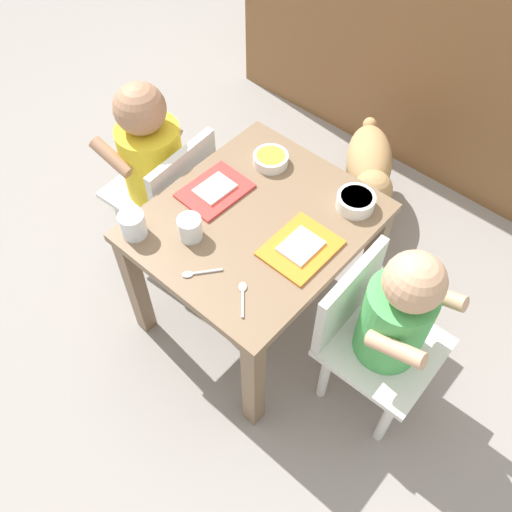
{
  "coord_description": "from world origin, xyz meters",
  "views": [
    {
      "loc": [
        0.63,
        -0.71,
        1.56
      ],
      "look_at": [
        0.0,
        0.0,
        0.3
      ],
      "focal_mm": 38.91,
      "sensor_mm": 36.0,
      "label": 1
    }
  ],
  "objects_px": {
    "dining_table": "(256,239)",
    "seated_child_right": "(391,318)",
    "cereal_bowl_right_side": "(271,159)",
    "water_cup_left": "(133,226)",
    "seated_child_left": "(154,157)",
    "spoon_by_left_tray": "(243,296)",
    "food_tray_right": "(300,248)",
    "spoon_by_right_tray": "(198,273)",
    "veggie_bowl_far": "(356,201)",
    "food_tray_left": "(214,191)",
    "water_cup_right": "(190,229)",
    "dog": "(370,167)"
  },
  "relations": [
    {
      "from": "dining_table",
      "to": "seated_child_right",
      "type": "xyz_separation_m",
      "value": [
        0.42,
        0.02,
        0.02
      ]
    },
    {
      "from": "cereal_bowl_right_side",
      "to": "water_cup_left",
      "type": "bearing_deg",
      "value": -102.28
    },
    {
      "from": "seated_child_left",
      "to": "seated_child_right",
      "type": "relative_size",
      "value": 1.01
    },
    {
      "from": "spoon_by_left_tray",
      "to": "water_cup_left",
      "type": "bearing_deg",
      "value": -172.95
    },
    {
      "from": "food_tray_right",
      "to": "spoon_by_right_tray",
      "type": "xyz_separation_m",
      "value": [
        -0.14,
        -0.22,
        -0.0
      ]
    },
    {
      "from": "cereal_bowl_right_side",
      "to": "veggie_bowl_far",
      "type": "bearing_deg",
      "value": 4.88
    },
    {
      "from": "dining_table",
      "to": "food_tray_left",
      "type": "distance_m",
      "value": 0.17
    },
    {
      "from": "water_cup_right",
      "to": "seated_child_left",
      "type": "bearing_deg",
      "value": 153.93
    },
    {
      "from": "seated_child_right",
      "to": "veggie_bowl_far",
      "type": "distance_m",
      "value": 0.33
    },
    {
      "from": "cereal_bowl_right_side",
      "to": "spoon_by_right_tray",
      "type": "relative_size",
      "value": 1.16
    },
    {
      "from": "seated_child_right",
      "to": "food_tray_left",
      "type": "xyz_separation_m",
      "value": [
        -0.57,
        -0.02,
        0.06
      ]
    },
    {
      "from": "food_tray_left",
      "to": "cereal_bowl_right_side",
      "type": "bearing_deg",
      "value": 77.43
    },
    {
      "from": "water_cup_right",
      "to": "spoon_by_right_tray",
      "type": "height_order",
      "value": "water_cup_right"
    },
    {
      "from": "water_cup_left",
      "to": "cereal_bowl_right_side",
      "type": "xyz_separation_m",
      "value": [
        0.09,
        0.43,
        -0.01
      ]
    },
    {
      "from": "spoon_by_right_tray",
      "to": "seated_child_right",
      "type": "bearing_deg",
      "value": 30.5
    },
    {
      "from": "food_tray_right",
      "to": "cereal_bowl_right_side",
      "type": "relative_size",
      "value": 1.86
    },
    {
      "from": "food_tray_left",
      "to": "spoon_by_left_tray",
      "type": "distance_m",
      "value": 0.35
    },
    {
      "from": "seated_child_right",
      "to": "dog",
      "type": "xyz_separation_m",
      "value": [
        -0.42,
        0.58,
        -0.19
      ]
    },
    {
      "from": "spoon_by_right_tray",
      "to": "cereal_bowl_right_side",
      "type": "bearing_deg",
      "value": 106.11
    },
    {
      "from": "spoon_by_right_tray",
      "to": "veggie_bowl_far",
      "type": "bearing_deg",
      "value": 69.99
    },
    {
      "from": "seated_child_right",
      "to": "water_cup_right",
      "type": "distance_m",
      "value": 0.54
    },
    {
      "from": "dining_table",
      "to": "food_tray_left",
      "type": "xyz_separation_m",
      "value": [
        -0.15,
        -0.0,
        0.09
      ]
    },
    {
      "from": "cereal_bowl_right_side",
      "to": "dining_table",
      "type": "bearing_deg",
      "value": -59.69
    },
    {
      "from": "dog",
      "to": "spoon_by_left_tray",
      "type": "relative_size",
      "value": 4.72
    },
    {
      "from": "food_tray_right",
      "to": "cereal_bowl_right_side",
      "type": "xyz_separation_m",
      "value": [
        -0.26,
        0.19,
        0.01
      ]
    },
    {
      "from": "dining_table",
      "to": "water_cup_right",
      "type": "relative_size",
      "value": 9.41
    },
    {
      "from": "spoon_by_left_tray",
      "to": "seated_child_left",
      "type": "bearing_deg",
      "value": 159.19
    },
    {
      "from": "seated_child_left",
      "to": "water_cup_right",
      "type": "relative_size",
      "value": 10.31
    },
    {
      "from": "dog",
      "to": "veggie_bowl_far",
      "type": "xyz_separation_m",
      "value": [
        0.17,
        -0.39,
        0.27
      ]
    },
    {
      "from": "water_cup_right",
      "to": "dining_table",
      "type": "bearing_deg",
      "value": 60.35
    },
    {
      "from": "cereal_bowl_right_side",
      "to": "veggie_bowl_far",
      "type": "height_order",
      "value": "veggie_bowl_far"
    },
    {
      "from": "dog",
      "to": "food_tray_left",
      "type": "relative_size",
      "value": 2.07
    },
    {
      "from": "dog",
      "to": "spoon_by_right_tray",
      "type": "xyz_separation_m",
      "value": [
        0.02,
        -0.82,
        0.25
      ]
    },
    {
      "from": "cereal_bowl_right_side",
      "to": "veggie_bowl_far",
      "type": "relative_size",
      "value": 0.98
    },
    {
      "from": "dog",
      "to": "veggie_bowl_far",
      "type": "relative_size",
      "value": 3.82
    },
    {
      "from": "seated_child_left",
      "to": "cereal_bowl_right_side",
      "type": "relative_size",
      "value": 6.56
    },
    {
      "from": "food_tray_right",
      "to": "water_cup_right",
      "type": "bearing_deg",
      "value": -147.65
    },
    {
      "from": "seated_child_right",
      "to": "spoon_by_left_tray",
      "type": "bearing_deg",
      "value": -142.61
    },
    {
      "from": "water_cup_right",
      "to": "cereal_bowl_right_side",
      "type": "xyz_separation_m",
      "value": [
        -0.02,
        0.34,
        -0.01
      ]
    },
    {
      "from": "dog",
      "to": "spoon_by_left_tray",
      "type": "bearing_deg",
      "value": -80.03
    },
    {
      "from": "food_tray_left",
      "to": "cereal_bowl_right_side",
      "type": "height_order",
      "value": "cereal_bowl_right_side"
    },
    {
      "from": "seated_child_left",
      "to": "spoon_by_right_tray",
      "type": "distance_m",
      "value": 0.49
    },
    {
      "from": "dog",
      "to": "water_cup_right",
      "type": "height_order",
      "value": "water_cup_right"
    },
    {
      "from": "spoon_by_left_tray",
      "to": "spoon_by_right_tray",
      "type": "relative_size",
      "value": 0.96
    },
    {
      "from": "veggie_bowl_far",
      "to": "dining_table",
      "type": "bearing_deg",
      "value": -128.9
    },
    {
      "from": "spoon_by_right_tray",
      "to": "spoon_by_left_tray",
      "type": "bearing_deg",
      "value": 10.81
    },
    {
      "from": "water_cup_right",
      "to": "spoon_by_left_tray",
      "type": "height_order",
      "value": "water_cup_right"
    },
    {
      "from": "water_cup_left",
      "to": "seated_child_right",
      "type": "bearing_deg",
      "value": 22.66
    },
    {
      "from": "water_cup_right",
      "to": "food_tray_left",
      "type": "bearing_deg",
      "value": 112.71
    },
    {
      "from": "food_tray_left",
      "to": "water_cup_left",
      "type": "xyz_separation_m",
      "value": [
        -0.05,
        -0.24,
        0.02
      ]
    }
  ]
}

